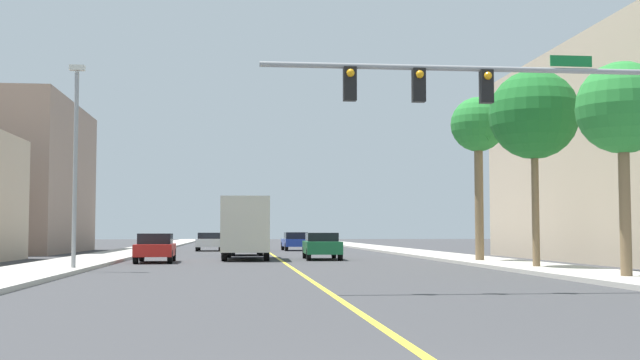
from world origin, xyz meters
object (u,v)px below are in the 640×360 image
object	(u,v)px
palm_near	(623,110)
delivery_truck	(246,227)
traffic_signal_mast	(516,110)
car_gray	(246,243)
palm_far	(478,128)
car_green	(322,245)
palm_mid	(534,116)
car_white	(209,241)
street_lamp	(75,154)
car_red	(155,247)
car_blue	(296,241)
car_yellow	(249,241)

from	to	relation	value
palm_near	delivery_truck	distance (m)	22.51
traffic_signal_mast	car_gray	xyz separation A→B (m)	(-6.37, 30.28, -3.78)
traffic_signal_mast	palm_far	distance (m)	17.67
car_green	car_gray	size ratio (longest dim) A/B	1.03
traffic_signal_mast	delivery_truck	distance (m)	24.05
palm_mid	car_green	distance (m)	15.01
car_white	delivery_truck	xyz separation A→B (m)	(2.55, -18.38, 0.98)
palm_near	palm_far	distance (m)	13.32
palm_near	car_green	size ratio (longest dim) A/B	1.41
car_green	car_white	bearing A→B (deg)	110.83
palm_mid	car_gray	size ratio (longest dim) A/B	1.68
palm_mid	car_green	size ratio (longest dim) A/B	1.64
street_lamp	palm_near	world-z (taller)	street_lamp
street_lamp	car_gray	world-z (taller)	street_lamp
car_green	car_white	xyz separation A→B (m)	(-6.50, 18.75, -0.03)
street_lamp	car_white	size ratio (longest dim) A/B	1.87
car_red	palm_far	bearing A→B (deg)	169.57
car_blue	car_green	xyz separation A→B (m)	(-0.03, -19.17, 0.03)
street_lamp	palm_mid	world-z (taller)	palm_mid
palm_near	delivery_truck	size ratio (longest dim) A/B	0.85
palm_mid	palm_far	bearing A→B (deg)	91.43
car_green	delivery_truck	world-z (taller)	delivery_truck
car_red	delivery_truck	bearing A→B (deg)	-142.28
palm_near	traffic_signal_mast	bearing A→B (deg)	-141.41
traffic_signal_mast	car_blue	world-z (taller)	traffic_signal_mast
palm_near	car_green	bearing A→B (deg)	111.03
car_blue	car_white	xyz separation A→B (m)	(-6.53, -0.42, 0.00)
palm_mid	car_gray	world-z (taller)	palm_mid
car_blue	palm_far	bearing A→B (deg)	-76.66
car_white	delivery_truck	distance (m)	18.58
car_white	car_green	bearing A→B (deg)	-70.84
palm_near	car_green	xyz separation A→B (m)	(-7.24, 18.84, -4.45)
street_lamp	car_white	xyz separation A→B (m)	(3.99, 30.19, -3.65)
traffic_signal_mast	car_blue	bearing A→B (deg)	93.40
car_red	delivery_truck	distance (m)	5.71
traffic_signal_mast	car_green	xyz separation A→B (m)	(-2.51, 22.62, -3.81)
traffic_signal_mast	street_lamp	xyz separation A→B (m)	(-13.00, 11.18, -0.20)
car_yellow	car_green	bearing A→B (deg)	-80.51
car_green	car_yellow	xyz separation A→B (m)	(-3.58, 16.72, -0.01)
palm_mid	car_blue	distance (m)	32.57
street_lamp	car_red	size ratio (longest dim) A/B	1.80
palm_near	palm_mid	distance (m)	6.68
car_gray	car_red	bearing A→B (deg)	-113.05
car_blue	car_red	xyz separation A→B (m)	(-8.35, -22.35, 0.01)
car_white	palm_near	bearing A→B (deg)	-69.88
traffic_signal_mast	palm_far	xyz separation A→B (m)	(4.32, 17.05, 1.78)
palm_near	street_lamp	bearing A→B (deg)	157.35
car_white	car_red	bearing A→B (deg)	-94.70
traffic_signal_mast	car_green	bearing A→B (deg)	96.33
car_blue	car_gray	size ratio (longest dim) A/B	0.92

